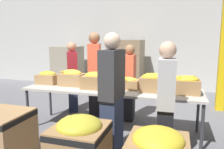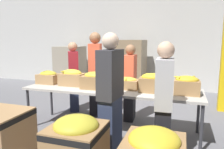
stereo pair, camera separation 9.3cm
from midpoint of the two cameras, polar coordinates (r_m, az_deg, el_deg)
ground_plane at (r=4.13m, az=-0.86°, el=-14.29°), size 30.00×30.00×0.00m
wall_back at (r=7.39m, az=8.02°, el=11.89°), size 16.00×0.08×4.00m
sorting_table at (r=3.89m, az=-0.89°, el=-4.32°), size 3.11×0.86×0.78m
banana_box_0 at (r=4.47m, az=-17.00°, el=-0.73°), size 0.40×0.32×0.26m
banana_box_1 at (r=4.17m, az=-11.10°, el=-0.80°), size 0.46×0.29×0.31m
banana_box_2 at (r=3.87m, az=-5.05°, el=-1.44°), size 0.45×0.34×0.30m
banana_box_3 at (r=3.86m, az=3.04°, el=-2.15°), size 0.45×0.33×0.22m
banana_box_4 at (r=3.66m, az=10.17°, el=-2.02°), size 0.46×0.29×0.32m
banana_box_5 at (r=3.66m, az=18.36°, el=-2.49°), size 0.41×0.30×0.31m
volunteer_0 at (r=4.73m, az=-5.09°, el=0.01°), size 0.36×0.53×1.79m
volunteer_1 at (r=3.09m, az=-0.83°, el=-5.44°), size 0.27×0.48×1.74m
volunteer_2 at (r=4.43m, az=4.02°, el=-2.24°), size 0.23×0.42×1.54m
volunteer_3 at (r=5.08m, az=-10.82°, el=-0.68°), size 0.40×0.47×1.58m
volunteer_4 at (r=2.96m, az=12.96°, el=-7.53°), size 0.24×0.44×1.62m
donation_bin_0 at (r=3.34m, az=-27.38°, el=-14.14°), size 0.65×0.65×0.71m
donation_bin_1 at (r=2.72m, az=-9.45°, el=-18.00°), size 0.62×0.62×0.77m
pallet_stack_0 at (r=6.66m, az=3.34°, el=1.92°), size 1.05×1.05×1.62m
pallet_stack_1 at (r=7.49m, az=-11.82°, el=1.72°), size 0.91×0.91×1.41m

